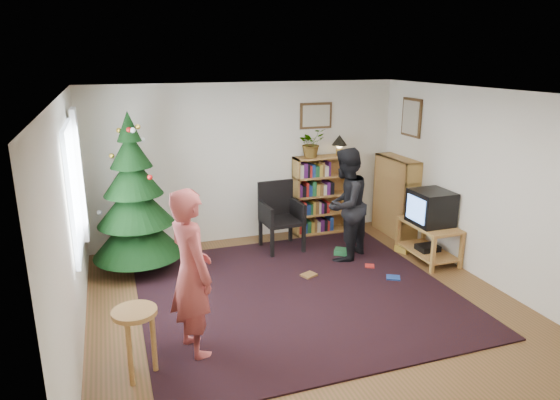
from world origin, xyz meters
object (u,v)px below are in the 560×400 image
object	(u,v)px
picture_right	(412,118)
christmas_tree	(135,207)
bookshelf_right	(396,195)
bookshelf_back	(321,194)
crt_tv	(431,207)
person_by_chair	(345,205)
potted_plant	(311,143)
stool	(136,325)
table_lamp	(339,142)
tv_stand	(429,238)
armchair	(279,213)
person_standing	(191,273)
picture_back	(316,116)

from	to	relation	value
picture_right	christmas_tree	xyz separation A→B (m)	(-4.28, -0.05, -1.03)
christmas_tree	bookshelf_right	bearing A→B (deg)	1.95
bookshelf_back	crt_tv	bearing A→B (deg)	-58.46
person_by_chair	potted_plant	distance (m)	1.39
picture_right	stool	xyz separation A→B (m)	(-4.46, -2.52, -1.42)
crt_tv	person_by_chair	bearing A→B (deg)	159.56
table_lamp	tv_stand	bearing A→B (deg)	-66.70
crt_tv	stool	bearing A→B (deg)	-160.51
armchair	person_standing	xyz separation A→B (m)	(-1.74, -2.42, 0.29)
christmas_tree	tv_stand	world-z (taller)	christmas_tree
armchair	person_by_chair	xyz separation A→B (m)	(0.75, -0.73, 0.26)
picture_back	person_standing	world-z (taller)	picture_back
christmas_tree	tv_stand	distance (m)	4.19
person_by_chair	armchair	bearing A→B (deg)	-81.27
armchair	person_by_chair	size ratio (longest dim) A/B	0.63
picture_right	christmas_tree	bearing A→B (deg)	-179.31
armchair	stool	world-z (taller)	armchair
tv_stand	crt_tv	size ratio (longest dim) A/B	1.69
picture_back	armchair	xyz separation A→B (m)	(-0.83, -0.59, -1.39)
person_standing	person_by_chair	xyz separation A→B (m)	(2.49, 1.68, -0.03)
picture_right	bookshelf_right	xyz separation A→B (m)	(-0.14, 0.09, -1.29)
picture_right	bookshelf_back	xyz separation A→B (m)	(-1.25, 0.59, -1.29)
picture_back	person_by_chair	size ratio (longest dim) A/B	0.33
christmas_tree	bookshelf_back	distance (m)	3.11
stool	person_by_chair	bearing A→B (deg)	32.16
person_by_chair	potted_plant	world-z (taller)	potted_plant
picture_back	picture_right	size ratio (longest dim) A/B	0.92
crt_tv	person_by_chair	distance (m)	1.23
picture_right	person_by_chair	xyz separation A→B (m)	(-1.41, -0.60, -1.13)
crt_tv	potted_plant	xyz separation A→B (m)	(-1.20, 1.62, 0.74)
christmas_tree	bookshelf_back	size ratio (longest dim) A/B	1.70
bookshelf_right	picture_back	bearing A→B (deg)	61.90
picture_right	crt_tv	xyz separation A→B (m)	(-0.26, -1.03, -1.16)
armchair	stool	xyz separation A→B (m)	(-2.30, -2.65, -0.04)
crt_tv	armchair	xyz separation A→B (m)	(-1.90, 1.16, -0.23)
crt_tv	stool	distance (m)	4.47
tv_stand	stool	xyz separation A→B (m)	(-4.21, -1.49, 0.20)
christmas_tree	potted_plant	distance (m)	2.97
person_standing	table_lamp	distance (m)	4.17
picture_back	bookshelf_right	size ratio (longest dim) A/B	0.42
potted_plant	crt_tv	bearing A→B (deg)	-53.61
armchair	potted_plant	size ratio (longest dim) A/B	2.24
bookshelf_back	bookshelf_right	size ratio (longest dim) A/B	1.00
bookshelf_back	bookshelf_right	xyz separation A→B (m)	(1.12, -0.50, 0.00)
christmas_tree	person_standing	size ratio (longest dim) A/B	1.29
bookshelf_back	table_lamp	distance (m)	0.92
tv_stand	picture_back	bearing A→B (deg)	121.32
picture_right	person_standing	xyz separation A→B (m)	(-3.90, -2.29, -1.09)
potted_plant	table_lamp	size ratio (longest dim) A/B	1.37
armchair	person_standing	size ratio (longest dim) A/B	0.61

